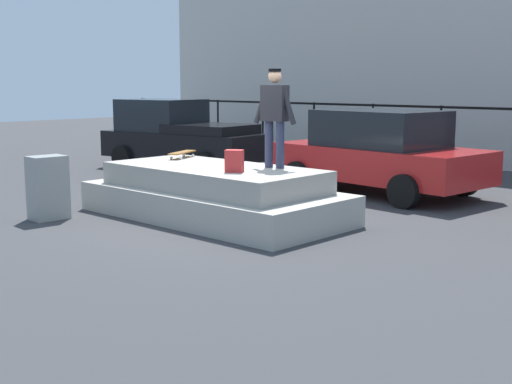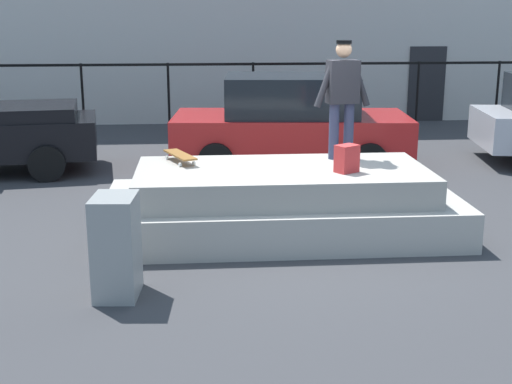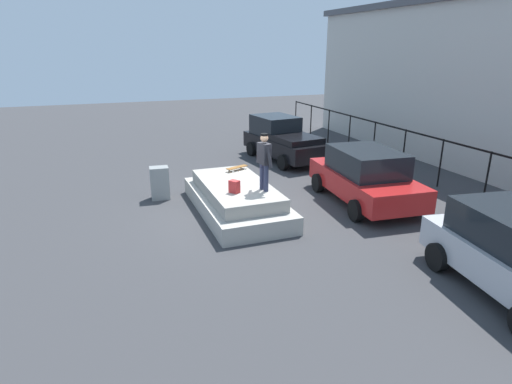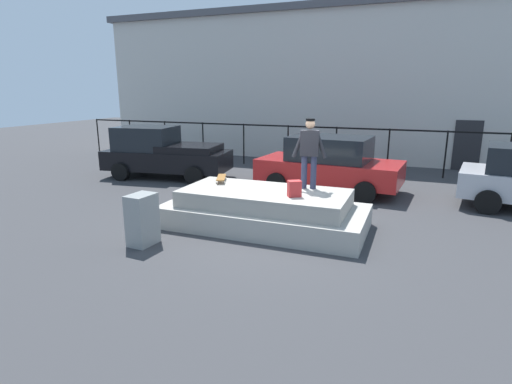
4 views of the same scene
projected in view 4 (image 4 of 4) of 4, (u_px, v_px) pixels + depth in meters
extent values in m
plane|color=#38383A|center=(272.00, 228.00, 9.66)|extent=(60.00, 60.00, 0.00)
cube|color=#ADA89E|center=(265.00, 216.00, 9.70)|extent=(4.72, 2.24, 0.51)
cube|color=#A09B91|center=(265.00, 198.00, 9.59)|extent=(3.87, 1.84, 0.38)
cylinder|color=#2D334C|center=(313.00, 172.00, 9.61)|extent=(0.14, 0.14, 0.78)
cylinder|color=#2D334C|center=(304.00, 172.00, 9.65)|extent=(0.14, 0.14, 0.78)
cube|color=#26262B|center=(310.00, 143.00, 9.46)|extent=(0.46, 0.31, 0.59)
cylinder|color=#26262B|center=(321.00, 145.00, 9.42)|extent=(0.31, 0.14, 0.61)
cylinder|color=#26262B|center=(298.00, 145.00, 9.53)|extent=(0.31, 0.14, 0.61)
sphere|color=tan|center=(310.00, 124.00, 9.36)|extent=(0.22, 0.22, 0.22)
cylinder|color=black|center=(310.00, 120.00, 9.33)|extent=(0.24, 0.24, 0.05)
cube|color=brown|center=(221.00, 177.00, 10.44)|extent=(0.49, 0.81, 0.02)
cylinder|color=silver|center=(226.00, 178.00, 10.71)|extent=(0.05, 0.06, 0.06)
cylinder|color=silver|center=(218.00, 178.00, 10.70)|extent=(0.05, 0.06, 0.06)
cylinder|color=silver|center=(225.00, 183.00, 10.21)|extent=(0.05, 0.06, 0.06)
cylinder|color=silver|center=(217.00, 183.00, 10.20)|extent=(0.05, 0.06, 0.06)
cube|color=red|center=(294.00, 189.00, 8.94)|extent=(0.34, 0.32, 0.36)
cube|color=black|center=(167.00, 160.00, 15.04)|extent=(4.73, 2.35, 0.69)
cube|color=black|center=(146.00, 138.00, 15.03)|extent=(2.24, 1.87, 0.85)
cube|color=black|center=(190.00, 148.00, 14.71)|extent=(2.25, 1.92, 0.24)
cylinder|color=black|center=(145.00, 163.00, 16.29)|extent=(0.66, 0.30, 0.64)
cylinder|color=black|center=(121.00, 172.00, 14.61)|extent=(0.66, 0.30, 0.64)
cylinder|color=black|center=(212.00, 166.00, 15.64)|extent=(0.66, 0.30, 0.64)
cylinder|color=black|center=(194.00, 176.00, 13.95)|extent=(0.66, 0.30, 0.64)
cube|color=#B21E1E|center=(329.00, 170.00, 13.10)|extent=(4.61, 2.38, 0.68)
cube|color=black|center=(330.00, 148.00, 12.92)|extent=(2.59, 1.96, 0.75)
cylinder|color=black|center=(299.00, 171.00, 14.66)|extent=(0.66, 0.27, 0.64)
cylinder|color=black|center=(276.00, 183.00, 12.90)|extent=(0.66, 0.27, 0.64)
cylinder|color=black|center=(378.00, 179.00, 13.46)|extent=(0.66, 0.27, 0.64)
cylinder|color=black|center=(365.00, 192.00, 11.70)|extent=(0.66, 0.27, 0.64)
cylinder|color=black|center=(489.00, 187.00, 12.39)|extent=(0.66, 0.31, 0.64)
cylinder|color=black|center=(488.00, 202.00, 10.68)|extent=(0.66, 0.31, 0.64)
cube|color=gray|center=(142.00, 220.00, 8.53)|extent=(0.48, 0.63, 1.08)
cylinder|color=black|center=(98.00, 136.00, 20.61)|extent=(0.06, 0.06, 1.74)
cylinder|color=black|center=(131.00, 138.00, 19.89)|extent=(0.06, 0.06, 1.74)
cylinder|color=black|center=(166.00, 140.00, 19.18)|extent=(0.06, 0.06, 1.74)
cylinder|color=black|center=(203.00, 142.00, 18.46)|extent=(0.06, 0.06, 1.74)
cylinder|color=black|center=(244.00, 144.00, 17.74)|extent=(0.06, 0.06, 1.74)
cylinder|color=black|center=(288.00, 146.00, 17.03)|extent=(0.06, 0.06, 1.74)
cylinder|color=black|center=(336.00, 149.00, 16.31)|extent=(0.06, 0.06, 1.74)
cylinder|color=black|center=(388.00, 152.00, 15.60)|extent=(0.06, 0.06, 1.74)
cylinder|color=black|center=(445.00, 155.00, 14.88)|extent=(0.06, 0.06, 1.74)
cylinder|color=black|center=(509.00, 158.00, 14.16)|extent=(0.06, 0.06, 1.74)
cube|color=black|center=(337.00, 128.00, 16.11)|extent=(24.00, 0.04, 0.06)
cube|color=beige|center=(359.00, 88.00, 20.60)|extent=(24.30, 6.88, 6.50)
cube|color=#4C4C51|center=(363.00, 15.00, 19.77)|extent=(24.79, 7.22, 0.30)
cube|color=#262628|center=(467.00, 146.00, 16.30)|extent=(1.00, 0.06, 2.00)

